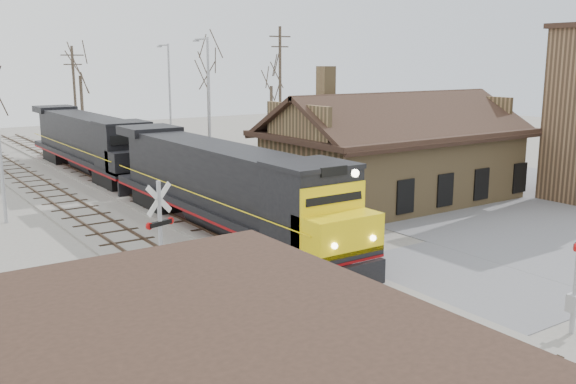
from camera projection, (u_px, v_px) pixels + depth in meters
name	position (u px, v px, depth m)	size (l,w,h in m)	color
ground	(380.00, 304.00, 22.04)	(140.00, 140.00, 0.00)	gray
road	(380.00, 304.00, 22.04)	(60.00, 9.00, 0.03)	slate
parking_lot	(574.00, 212.00, 35.24)	(22.00, 26.00, 0.03)	slate
track_main	(188.00, 216.00, 34.14)	(3.40, 90.00, 0.24)	gray
track_siding	(105.00, 229.00, 31.65)	(3.40, 90.00, 0.24)	gray
depot	(394.00, 160.00, 37.89)	(15.20, 9.31, 7.90)	olive
locomotive_lead	(226.00, 187.00, 30.25)	(3.00, 20.06, 4.45)	black
locomotive_trailing	(90.00, 143.00, 46.68)	(3.00, 20.06, 4.21)	black
crossbuck_far	(161.00, 245.00, 22.08)	(1.17, 0.45, 4.23)	#A5A8AD
streetlight_b	(208.00, 102.00, 44.01)	(0.25, 2.04, 9.74)	#A5A8AD
streetlight_c	(169.00, 97.00, 52.15)	(0.25, 2.04, 9.52)	#A5A8AD
utility_pole_b	(75.00, 98.00, 56.80)	(2.00, 0.24, 9.46)	#382D23
utility_pole_c	(280.00, 92.00, 52.28)	(2.00, 0.24, 10.89)	#382D23
tree_c	(79.00, 64.00, 61.40)	(4.51, 4.51, 11.04)	#382D23
tree_d	(208.00, 58.00, 61.03)	(4.83, 4.83, 11.83)	#382D23
tree_e	(271.00, 76.00, 63.32)	(3.81, 3.81, 9.33)	#382D23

